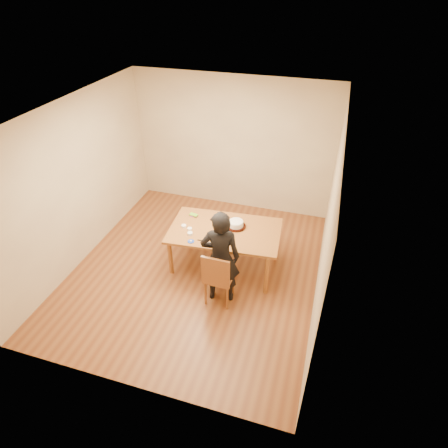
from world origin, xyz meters
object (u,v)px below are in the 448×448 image
(dining_chair, at_px, (220,277))
(person, at_px, (220,258))
(cake_plate, at_px, (236,226))
(cake, at_px, (236,224))
(dining_table, at_px, (225,231))

(dining_chair, xyz_separation_m, person, (0.00, 0.05, 0.34))
(cake_plate, xyz_separation_m, cake, (0.00, 0.00, 0.05))
(dining_chair, xyz_separation_m, cake, (-0.00, 0.91, 0.36))
(cake, bearing_deg, person, -89.95)
(cake_plate, distance_m, person, 0.86)
(cake_plate, xyz_separation_m, person, (0.00, -0.86, 0.02))
(dining_table, distance_m, cake_plate, 0.20)
(cake_plate, relative_size, person, 0.20)
(dining_table, xyz_separation_m, person, (0.15, -0.73, 0.06))
(person, bearing_deg, cake, -103.00)
(dining_table, height_order, dining_chair, dining_table)
(cake, bearing_deg, dining_chair, -89.95)
(dining_chair, height_order, person, person)
(person, bearing_deg, dining_table, -91.44)
(cake_plate, bearing_deg, cake, 0.00)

